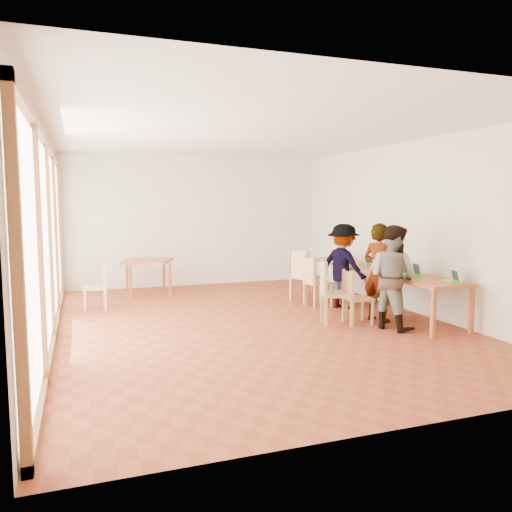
{
  "coord_description": "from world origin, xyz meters",
  "views": [
    {
      "loc": [
        -2.53,
        -7.43,
        1.93
      ],
      "look_at": [
        0.04,
        -0.17,
        1.1
      ],
      "focal_mm": 35.0,
      "sensor_mm": 36.0,
      "label": 1
    }
  ],
  "objects": [
    {
      "name": "ground",
      "position": [
        0.0,
        0.0,
        0.0
      ],
      "size": [
        8.0,
        8.0,
        0.0
      ],
      "primitive_type": "plane",
      "color": "brown",
      "rests_on": "ground"
    },
    {
      "name": "wall_back",
      "position": [
        0.0,
        4.0,
        1.5
      ],
      "size": [
        6.0,
        0.1,
        3.0
      ],
      "primitive_type": "cube",
      "color": "silver",
      "rests_on": "ground"
    },
    {
      "name": "wall_front",
      "position": [
        0.0,
        -4.0,
        1.5
      ],
      "size": [
        6.0,
        0.1,
        3.0
      ],
      "primitive_type": "cube",
      "color": "silver",
      "rests_on": "ground"
    },
    {
      "name": "wall_right",
      "position": [
        3.0,
        0.0,
        1.5
      ],
      "size": [
        0.1,
        8.0,
        3.0
      ],
      "primitive_type": "cube",
      "color": "silver",
      "rests_on": "ground"
    },
    {
      "name": "window_wall",
      "position": [
        -2.96,
        0.0,
        1.5
      ],
      "size": [
        0.1,
        8.0,
        3.0
      ],
      "primitive_type": "cube",
      "color": "white",
      "rests_on": "ground"
    },
    {
      "name": "ceiling",
      "position": [
        0.0,
        0.0,
        3.02
      ],
      "size": [
        6.0,
        8.0,
        0.04
      ],
      "primitive_type": "cube",
      "color": "white",
      "rests_on": "wall_back"
    },
    {
      "name": "communal_table",
      "position": [
        2.5,
        0.22,
        0.7
      ],
      "size": [
        0.8,
        4.0,
        0.75
      ],
      "color": "#A85325",
      "rests_on": "ground"
    },
    {
      "name": "side_table",
      "position": [
        -1.23,
        2.98,
        0.67
      ],
      "size": [
        0.9,
        0.9,
        0.75
      ],
      "rotation": [
        0.0,
        0.0,
        -0.39
      ],
      "color": "#A85325",
      "rests_on": "ground"
    },
    {
      "name": "chair_near",
      "position": [
        1.18,
        -0.45,
        0.62
      ],
      "size": [
        0.6,
        0.6,
        0.54
      ],
      "rotation": [
        0.0,
        0.0,
        -0.32
      ],
      "color": "tan",
      "rests_on": "ground"
    },
    {
      "name": "chair_mid",
      "position": [
        1.52,
        -0.59,
        0.52
      ],
      "size": [
        0.44,
        0.44,
        0.45
      ],
      "rotation": [
        0.0,
        0.0,
        -0.1
      ],
      "color": "tan",
      "rests_on": "ground"
    },
    {
      "name": "chair_far",
      "position": [
        1.53,
        0.84,
        0.56
      ],
      "size": [
        0.46,
        0.46,
        0.49
      ],
      "rotation": [
        0.0,
        0.0,
        0.09
      ],
      "color": "tan",
      "rests_on": "ground"
    },
    {
      "name": "chair_empty",
      "position": [
        1.48,
        1.24,
        0.63
      ],
      "size": [
        0.63,
        0.63,
        0.55
      ],
      "rotation": [
        0.0,
        0.0,
        0.41
      ],
      "color": "tan",
      "rests_on": "ground"
    },
    {
      "name": "chair_spare",
      "position": [
        -2.23,
        1.83,
        0.53
      ],
      "size": [
        0.4,
        0.4,
        0.46
      ],
      "rotation": [
        0.0,
        0.0,
        3.15
      ],
      "color": "tan",
      "rests_on": "ground"
    },
    {
      "name": "person_near",
      "position": [
        2.02,
        -0.56,
        0.8
      ],
      "size": [
        0.58,
        0.69,
        1.6
      ],
      "primitive_type": "imported",
      "rotation": [
        0.0,
        0.0,
        1.97
      ],
      "color": "gray",
      "rests_on": "ground"
    },
    {
      "name": "person_mid",
      "position": [
        1.94,
        -1.03,
        0.8
      ],
      "size": [
        0.84,
        0.94,
        1.59
      ],
      "primitive_type": "imported",
      "rotation": [
        0.0,
        0.0,
        1.94
      ],
      "color": "gray",
      "rests_on": "ground"
    },
    {
      "name": "person_far",
      "position": [
        1.97,
        0.53,
        0.77
      ],
      "size": [
        0.91,
        1.14,
        1.55
      ],
      "primitive_type": "imported",
      "rotation": [
        0.0,
        0.0,
        1.97
      ],
      "color": "gray",
      "rests_on": "ground"
    },
    {
      "name": "laptop_near",
      "position": [
        2.69,
        -1.49,
        0.81
      ],
      "size": [
        0.25,
        0.27,
        0.2
      ],
      "rotation": [
        0.0,
        0.0,
        -0.19
      ],
      "color": "#53D531",
      "rests_on": "communal_table"
    },
    {
      "name": "laptop_mid",
      "position": [
        2.54,
        -0.76,
        0.81
      ],
      "size": [
        0.26,
        0.29,
        0.22
      ],
      "rotation": [
        0.0,
        0.0,
        -0.15
      ],
      "color": "#53D531",
      "rests_on": "communal_table"
    },
    {
      "name": "laptop_far",
      "position": [
        2.63,
        0.81,
        0.8
      ],
      "size": [
        0.21,
        0.24,
        0.19
      ],
      "rotation": [
        0.0,
        0.0,
        0.11
      ],
      "color": "#53D531",
      "rests_on": "communal_table"
    },
    {
      "name": "yellow_mug",
      "position": [
        2.67,
        1.45,
        0.79
      ],
      "size": [
        0.11,
        0.11,
        0.09
      ],
      "primitive_type": "imported",
      "rotation": [
        0.0,
        0.0,
        -0.06
      ],
      "color": "gold",
      "rests_on": "communal_table"
    },
    {
      "name": "green_bottle",
      "position": [
        2.55,
        -0.52,
        0.89
      ],
      "size": [
        0.07,
        0.07,
        0.28
      ],
      "primitive_type": "cylinder",
      "color": "#177031",
      "rests_on": "communal_table"
    },
    {
      "name": "clear_glass",
      "position": [
        2.4,
        0.51,
        0.8
      ],
      "size": [
        0.07,
        0.07,
        0.09
      ],
      "primitive_type": "cylinder",
      "color": "silver",
      "rests_on": "communal_table"
    },
    {
      "name": "condiment_cup",
      "position": [
        2.36,
        0.16,
        0.78
      ],
      "size": [
        0.08,
        0.08,
        0.06
      ],
      "primitive_type": "cylinder",
      "color": "white",
      "rests_on": "communal_table"
    },
    {
      "name": "pink_phone",
      "position": [
        2.47,
        -0.18,
        0.76
      ],
      "size": [
        0.05,
        0.1,
        0.01
      ],
      "primitive_type": "cube",
      "color": "#F84B5C",
      "rests_on": "communal_table"
    },
    {
      "name": "black_pouch",
      "position": [
        2.81,
        0.01,
        0.8
      ],
      "size": [
        0.16,
        0.26,
        0.09
      ],
      "primitive_type": "cube",
      "color": "black",
      "rests_on": "communal_table"
    }
  ]
}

